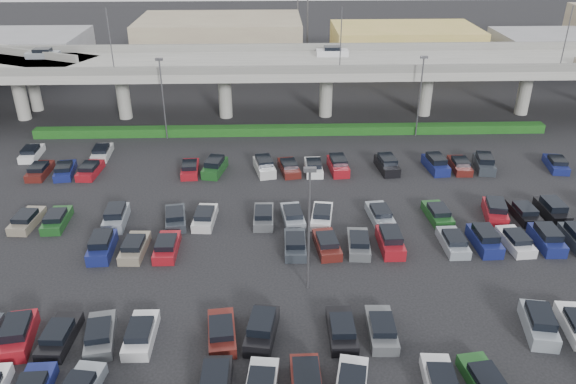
{
  "coord_description": "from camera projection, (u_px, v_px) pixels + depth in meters",
  "views": [
    {
      "loc": [
        -2.65,
        -43.44,
        26.55
      ],
      "look_at": [
        -1.14,
        4.53,
        2.0
      ],
      "focal_mm": 35.0,
      "sensor_mm": 36.0,
      "label": 1
    }
  ],
  "objects": [
    {
      "name": "parked_cars",
      "position": [
        316.0,
        252.0,
        47.14
      ],
      "size": [
        63.09,
        41.59,
        1.67
      ],
      "color": "white",
      "rests_on": "ground"
    },
    {
      "name": "ground",
      "position": [
        302.0,
        234.0,
        50.82
      ],
      "size": [
        280.0,
        280.0,
        0.0
      ],
      "primitive_type": "plane",
      "color": "black"
    },
    {
      "name": "overpass",
      "position": [
        288.0,
        67.0,
        76.12
      ],
      "size": [
        150.0,
        13.0,
        15.8
      ],
      "color": "gray",
      "rests_on": "ground"
    },
    {
      "name": "distant_buildings",
      "position": [
        351.0,
        43.0,
        104.46
      ],
      "size": [
        138.0,
        24.0,
        9.0
      ],
      "color": "gray",
      "rests_on": "ground"
    },
    {
      "name": "hedge",
      "position": [
        292.0,
        130.0,
        72.81
      ],
      "size": [
        66.0,
        1.6,
        1.1
      ],
      "primitive_type": "cube",
      "color": "#143B11",
      "rests_on": "ground"
    },
    {
      "name": "light_poles",
      "position": [
        255.0,
        163.0,
        49.64
      ],
      "size": [
        66.9,
        48.38,
        10.3
      ],
      "color": "#4E4E53",
      "rests_on": "ground"
    }
  ]
}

